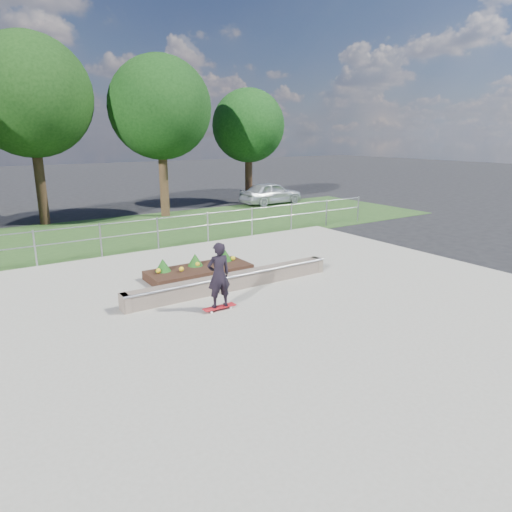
{
  "coord_description": "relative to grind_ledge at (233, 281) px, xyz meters",
  "views": [
    {
      "loc": [
        -5.88,
        -7.62,
        4.04
      ],
      "look_at": [
        0.2,
        1.5,
        1.1
      ],
      "focal_mm": 32.0,
      "sensor_mm": 36.0,
      "label": 1
    }
  ],
  "objects": [
    {
      "name": "tree_far_right",
      "position": [
        9.01,
        13.22,
        4.21
      ],
      "size": [
        4.2,
        4.2,
        6.6
      ],
      "color": "#311E13",
      "rests_on": "ground"
    },
    {
      "name": "parked_car",
      "position": [
        9.85,
        12.09,
        0.39
      ],
      "size": [
        3.92,
        1.7,
        1.31
      ],
      "primitive_type": "imported",
      "rotation": [
        0.0,
        0.0,
        1.61
      ],
      "color": "silver",
      "rests_on": "ground"
    },
    {
      "name": "fence",
      "position": [
        0.01,
        5.22,
        0.51
      ],
      "size": [
        20.06,
        0.06,
        1.2
      ],
      "color": "#93969B",
      "rests_on": "ground"
    },
    {
      "name": "skateboarder",
      "position": [
        -1.05,
        -1.13,
        0.64
      ],
      "size": [
        0.8,
        0.41,
        1.62
      ],
      "color": "white",
      "rests_on": "concrete_slab"
    },
    {
      "name": "concrete_slab",
      "position": [
        0.01,
        -2.28,
        -0.23
      ],
      "size": [
        15.0,
        15.0,
        0.06
      ],
      "primitive_type": "cube",
      "color": "gray",
      "rests_on": "ground"
    },
    {
      "name": "tree_mid_right",
      "position": [
        3.01,
        11.72,
        4.97
      ],
      "size": [
        4.9,
        4.9,
        7.7
      ],
      "color": "#382516",
      "rests_on": "ground"
    },
    {
      "name": "grass_verge",
      "position": [
        0.01,
        8.72,
        -0.25
      ],
      "size": [
        30.0,
        8.0,
        0.02
      ],
      "primitive_type": "cube",
      "color": "#24441B",
      "rests_on": "ground"
    },
    {
      "name": "planter_bed",
      "position": [
        -0.24,
        1.54,
        -0.02
      ],
      "size": [
        3.0,
        1.2,
        0.61
      ],
      "color": "black",
      "rests_on": "concrete_slab"
    },
    {
      "name": "grind_ledge",
      "position": [
        0.0,
        0.0,
        0.0
      ],
      "size": [
        6.0,
        0.44,
        0.43
      ],
      "color": "brown",
      "rests_on": "concrete_slab"
    },
    {
      "name": "ground",
      "position": [
        0.01,
        -2.28,
        -0.26
      ],
      "size": [
        120.0,
        120.0,
        0.0
      ],
      "primitive_type": "plane",
      "color": "black",
      "rests_on": "ground"
    },
    {
      "name": "tree_mid_left",
      "position": [
        -2.49,
        12.72,
        5.34
      ],
      "size": [
        5.25,
        5.25,
        8.25
      ],
      "color": "black",
      "rests_on": "ground"
    }
  ]
}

